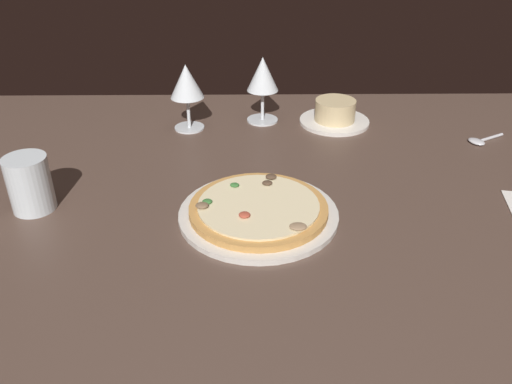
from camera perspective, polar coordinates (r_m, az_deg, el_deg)
dining_table at (r=99.07cm, az=-0.42°, el=-1.50°), size 150.00×110.00×4.00cm
pizza_main at (r=91.64cm, az=0.45°, el=-2.05°), size 27.86×27.86×3.40cm
ramekin_on_saucer at (r=129.89cm, az=8.65°, el=8.36°), size 16.82×16.82×5.80cm
wine_glass_far at (r=123.34cm, az=-7.38°, el=11.57°), size 7.78×7.78×15.44cm
wine_glass_near at (r=126.84cm, az=0.87°, el=12.33°), size 7.59×7.59×15.76cm
water_glass at (r=100.43cm, az=-23.04°, el=0.47°), size 7.55×7.55×10.07cm
spoon at (r=129.24cm, az=23.18°, el=5.13°), size 9.88×6.89×1.00cm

